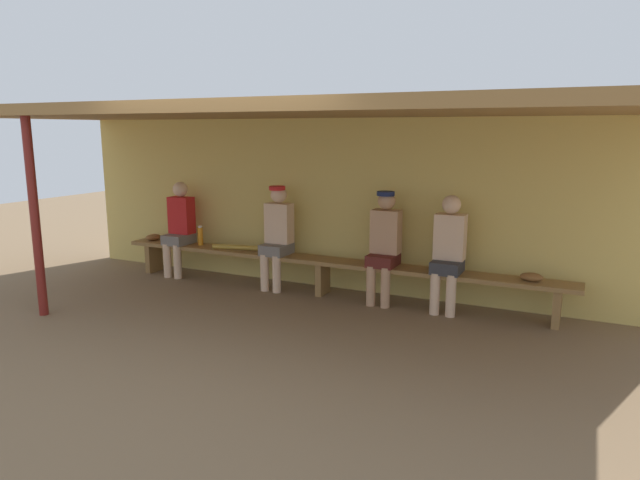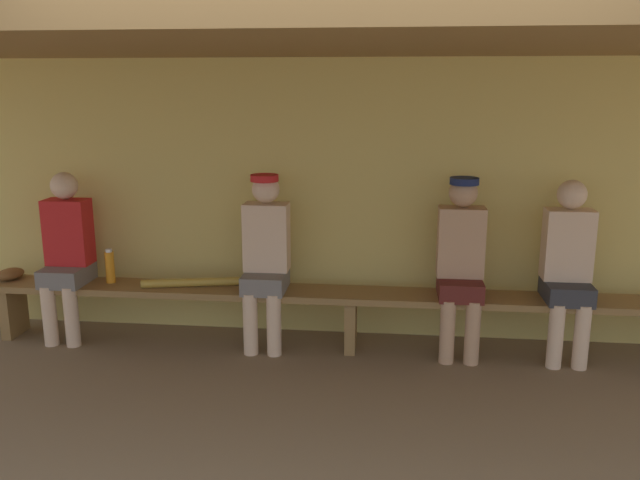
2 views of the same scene
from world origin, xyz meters
TOP-DOWN VIEW (x-y plane):
  - ground_plane at (0.00, 0.00)m, footprint 24.00×24.00m
  - back_wall at (0.00, 2.00)m, footprint 8.00×0.20m
  - dugout_roof at (0.00, 0.70)m, footprint 8.00×2.80m
  - bench at (0.00, 1.55)m, footprint 6.00×0.36m
  - player_in_red at (-0.66, 1.55)m, footprint 0.34×0.42m
  - player_leftmost at (0.81, 1.55)m, footprint 0.34×0.42m
  - player_in_blue at (1.57, 1.55)m, footprint 0.34×0.42m
  - player_in_white at (-2.25, 1.55)m, footprint 0.34×0.42m
  - water_bottle_green at (-1.92, 1.59)m, footprint 0.07×0.07m
  - baseball_glove_tan at (-2.77, 1.58)m, footprint 0.24×0.28m
  - baseball_bat at (-1.26, 1.55)m, footprint 0.75×0.22m

SIDE VIEW (x-z plane):
  - ground_plane at x=0.00m, z-range 0.00..0.00m
  - bench at x=0.00m, z-range 0.16..0.62m
  - baseball_bat at x=-1.26m, z-range 0.46..0.53m
  - baseball_glove_tan at x=-2.77m, z-range 0.46..0.55m
  - water_bottle_green at x=-1.92m, z-range 0.45..0.73m
  - player_in_blue at x=1.57m, z-range 0.06..1.40m
  - player_in_white at x=-2.25m, z-range 0.06..1.40m
  - player_in_red at x=-0.66m, z-range 0.07..1.42m
  - player_leftmost at x=0.81m, z-range 0.07..1.42m
  - back_wall at x=0.00m, z-range 0.00..2.20m
  - dugout_roof at x=0.00m, z-range 2.20..2.32m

